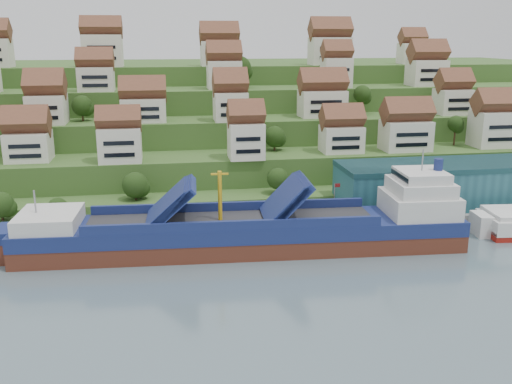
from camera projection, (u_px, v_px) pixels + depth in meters
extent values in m
plane|color=slate|center=(258.00, 251.00, 110.33)|extent=(300.00, 300.00, 0.00)
cube|color=gray|center=(335.00, 217.00, 127.47)|extent=(180.00, 14.00, 2.20)
cube|color=#2D4C1E|center=(216.00, 154.00, 191.70)|extent=(260.00, 128.00, 4.00)
cube|color=#2D4C1E|center=(214.00, 141.00, 195.54)|extent=(260.00, 118.00, 11.00)
cube|color=#2D4C1E|center=(212.00, 128.00, 202.24)|extent=(260.00, 102.00, 18.00)
cube|color=#2D4C1E|center=(210.00, 115.00, 208.94)|extent=(260.00, 86.00, 25.00)
cube|color=#2D4C1E|center=(208.00, 104.00, 216.73)|extent=(260.00, 68.00, 31.00)
cube|color=silver|center=(29.00, 146.00, 137.92)|extent=(10.26, 8.57, 6.89)
cube|color=silver|center=(120.00, 145.00, 136.36)|extent=(10.02, 7.03, 8.29)
cube|color=silver|center=(246.00, 141.00, 140.11)|extent=(8.46, 7.62, 8.81)
cube|color=silver|center=(341.00, 139.00, 148.21)|extent=(10.36, 7.73, 6.79)
cube|color=silver|center=(405.00, 136.00, 150.50)|extent=(12.26, 8.26, 7.81)
cube|color=silver|center=(494.00, 129.00, 155.50)|extent=(11.84, 8.31, 9.63)
cube|color=silver|center=(47.00, 109.00, 149.22)|extent=(9.67, 8.98, 7.52)
cube|color=silver|center=(144.00, 110.00, 152.86)|extent=(11.81, 7.90, 6.26)
cube|color=silver|center=(230.00, 106.00, 154.57)|extent=(8.82, 8.56, 7.72)
cube|color=silver|center=(322.00, 104.00, 162.41)|extent=(12.79, 8.36, 7.46)
cube|color=silver|center=(452.00, 102.00, 167.66)|extent=(9.33, 8.04, 7.32)
cube|color=silver|center=(96.00, 79.00, 163.47)|extent=(10.02, 7.30, 6.80)
cube|color=silver|center=(224.00, 75.00, 170.63)|extent=(9.95, 7.79, 8.26)
cube|color=silver|center=(336.00, 73.00, 175.31)|extent=(8.61, 7.14, 8.94)
cube|color=silver|center=(427.00, 73.00, 181.56)|extent=(11.25, 8.47, 8.08)
cube|color=silver|center=(103.00, 51.00, 178.73)|extent=(12.18, 7.51, 9.82)
cube|color=silver|center=(220.00, 53.00, 185.11)|extent=(12.03, 8.15, 7.83)
cube|color=silver|center=(330.00, 51.00, 191.80)|extent=(13.21, 8.73, 9.00)
cube|color=silver|center=(412.00, 54.00, 199.90)|extent=(8.48, 7.05, 7.01)
ellipsoid|color=#234015|center=(278.00, 179.00, 134.59)|extent=(5.11, 5.11, 5.11)
ellipsoid|color=#234015|center=(135.00, 185.00, 129.63)|extent=(5.92, 5.92, 5.92)
ellipsoid|color=#234015|center=(424.00, 134.00, 155.99)|extent=(4.33, 4.33, 4.33)
ellipsoid|color=#234015|center=(456.00, 124.00, 156.69)|extent=(4.43, 4.43, 4.43)
ellipsoid|color=#234015|center=(275.00, 137.00, 149.87)|extent=(5.58, 5.58, 5.58)
ellipsoid|color=#234015|center=(362.00, 94.00, 167.49)|extent=(5.18, 5.18, 5.18)
ellipsoid|color=#234015|center=(34.00, 105.00, 152.98)|extent=(6.09, 6.09, 6.09)
ellipsoid|color=#234015|center=(82.00, 106.00, 153.67)|extent=(5.54, 5.54, 5.54)
ellipsoid|color=#234015|center=(239.00, 68.00, 172.93)|extent=(7.23, 7.23, 7.23)
ellipsoid|color=#234015|center=(323.00, 71.00, 180.13)|extent=(4.47, 4.47, 4.47)
ellipsoid|color=#234015|center=(337.00, 75.00, 179.15)|extent=(4.83, 4.83, 4.83)
ellipsoid|color=#234015|center=(1.00, 205.00, 118.74)|extent=(5.40, 5.40, 5.40)
ellipsoid|color=#234015|center=(58.00, 208.00, 120.82)|extent=(4.32, 4.32, 4.32)
cube|color=#255A65|center=(466.00, 183.00, 132.79)|extent=(60.00, 15.00, 10.00)
cylinder|color=gray|center=(334.00, 202.00, 121.05)|extent=(0.16, 0.16, 8.00)
cube|color=maroon|center=(337.00, 185.00, 120.20)|extent=(1.20, 0.05, 0.80)
cube|color=#55271A|center=(243.00, 245.00, 110.70)|extent=(85.72, 17.76, 5.46)
cube|color=navy|center=(243.00, 227.00, 109.73)|extent=(85.73, 17.89, 2.84)
cube|color=silver|center=(49.00, 220.00, 105.26)|extent=(11.58, 13.02, 2.84)
cube|color=#262628|center=(232.00, 220.00, 109.13)|extent=(55.10, 14.11, 0.33)
cube|color=navy|center=(168.00, 204.00, 106.91)|extent=(8.83, 12.48, 7.55)
cube|color=navy|center=(283.00, 200.00, 109.18)|extent=(8.42, 12.46, 7.98)
cylinder|color=gold|center=(220.00, 196.00, 107.65)|extent=(0.80, 0.80, 9.82)
cube|color=silver|center=(419.00, 204.00, 112.46)|extent=(13.76, 13.14, 4.37)
cube|color=silver|center=(420.00, 187.00, 111.54)|extent=(11.51, 11.72, 2.73)
cube|color=silver|center=(421.00, 175.00, 110.94)|extent=(9.26, 10.29, 1.96)
cylinder|color=navy|center=(438.00, 165.00, 110.74)|extent=(1.84, 1.84, 2.40)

